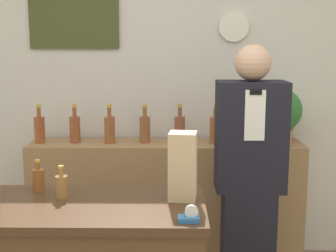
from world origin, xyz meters
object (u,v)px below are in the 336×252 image
at_px(paper_bag, 183,166).
at_px(potted_plant, 280,113).
at_px(shopkeeper, 249,180).
at_px(tape_dispenser, 190,216).

bearing_deg(paper_bag, potted_plant, 60.15).
height_order(potted_plant, paper_bag, potted_plant).
height_order(shopkeeper, tape_dispenser, shopkeeper).
bearing_deg(potted_plant, tape_dispenser, -114.43).
distance_m(shopkeeper, tape_dispenser, 1.04).
relative_size(shopkeeper, paper_bag, 5.14).
xyz_separation_m(shopkeeper, tape_dispenser, (-0.40, -0.95, 0.13)).
height_order(potted_plant, tape_dispenser, potted_plant).
bearing_deg(tape_dispenser, shopkeeper, 67.11).
xyz_separation_m(shopkeeper, paper_bag, (-0.43, -0.67, 0.27)).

